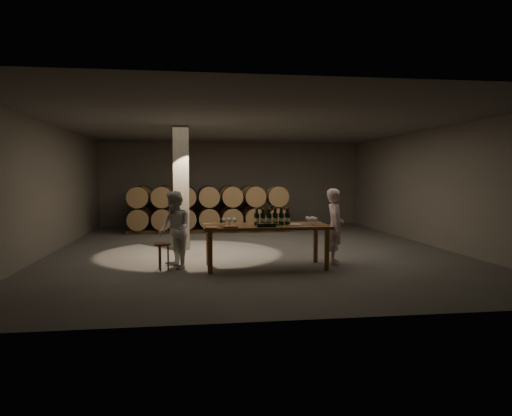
{
  "coord_description": "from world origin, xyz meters",
  "views": [
    {
      "loc": [
        -1.5,
        -11.8,
        1.91
      ],
      "look_at": [
        0.09,
        -0.34,
        1.1
      ],
      "focal_mm": 32.0,
      "sensor_mm": 36.0,
      "label": 1
    }
  ],
  "objects": [
    {
      "name": "pen",
      "position": [
        -0.77,
        -2.95,
        0.91
      ],
      "size": [
        0.14,
        0.05,
        0.01
      ],
      "primitive_type": "cylinder",
      "rotation": [
        0.0,
        1.57,
        -0.27
      ],
      "color": "black",
      "rests_on": "tasting_table"
    },
    {
      "name": "plate",
      "position": [
        0.58,
        -2.59,
        0.91
      ],
      "size": [
        0.31,
        0.31,
        0.02
      ],
      "primitive_type": "cylinder",
      "color": "silver",
      "rests_on": "tasting_table"
    },
    {
      "name": "stool",
      "position": [
        -2.12,
        -2.49,
        0.45
      ],
      "size": [
        0.33,
        0.33,
        0.55
      ],
      "rotation": [
        0.0,
        0.0,
        -0.34
      ],
      "color": "brown",
      "rests_on": "ground"
    },
    {
      "name": "glass_cluster_right",
      "position": [
        0.96,
        -2.53,
        1.01
      ],
      "size": [
        0.19,
        0.41,
        0.16
      ],
      "color": "silver",
      "rests_on": "tasting_table"
    },
    {
      "name": "bottle_cluster",
      "position": [
        0.13,
        -2.49,
        1.03
      ],
      "size": [
        0.74,
        0.24,
        0.36
      ],
      "color": "black",
      "rests_on": "tasting_table"
    },
    {
      "name": "notebook_near",
      "position": [
        -0.78,
        -2.88,
        0.92
      ],
      "size": [
        0.29,
        0.24,
        0.03
      ],
      "primitive_type": "cube",
      "rotation": [
        0.0,
        0.0,
        0.08
      ],
      "color": "olive",
      "rests_on": "tasting_table"
    },
    {
      "name": "tasting_table",
      "position": [
        0.0,
        -2.5,
        0.8
      ],
      "size": [
        2.6,
        1.1,
        0.9
      ],
      "color": "brown",
      "rests_on": "ground"
    },
    {
      "name": "person_woman",
      "position": [
        -1.88,
        -2.28,
        0.81
      ],
      "size": [
        0.87,
        0.96,
        1.61
      ],
      "primitive_type": "imported",
      "rotation": [
        0.0,
        0.0,
        -1.16
      ],
      "color": "silver",
      "rests_on": "ground"
    },
    {
      "name": "glass_cluster_left",
      "position": [
        -0.77,
        -2.57,
        1.01
      ],
      "size": [
        0.3,
        0.3,
        0.16
      ],
      "color": "silver",
      "rests_on": "tasting_table"
    },
    {
      "name": "barrel_stack_front",
      "position": [
        -0.96,
        3.8,
        0.83
      ],
      "size": [
        5.48,
        0.95,
        1.57
      ],
      "color": "brown",
      "rests_on": "ground"
    },
    {
      "name": "barrel_stack_back",
      "position": [
        -1.35,
        5.2,
        0.83
      ],
      "size": [
        4.7,
        0.95,
        1.57
      ],
      "color": "brown",
      "rests_on": "ground"
    },
    {
      "name": "person_man",
      "position": [
        1.56,
        -2.25,
        0.82
      ],
      "size": [
        0.5,
        0.66,
        1.64
      ],
      "primitive_type": "imported",
      "rotation": [
        0.0,
        0.0,
        1.37
      ],
      "color": "white",
      "rests_on": "ground"
    },
    {
      "name": "room",
      "position": [
        -1.8,
        0.2,
        1.6
      ],
      "size": [
        12.0,
        12.0,
        12.0
      ],
      "color": "#4B4946",
      "rests_on": "ground"
    },
    {
      "name": "notebook_corner",
      "position": [
        -1.15,
        -2.94,
        0.91
      ],
      "size": [
        0.24,
        0.3,
        0.02
      ],
      "primitive_type": "cube",
      "rotation": [
        0.0,
        0.0,
        -0.11
      ],
      "color": "olive",
      "rests_on": "tasting_table"
    },
    {
      "name": "lying_bottles",
      "position": [
        -0.05,
        -2.9,
        0.94
      ],
      "size": [
        0.48,
        0.08,
        0.08
      ],
      "color": "black",
      "rests_on": "tasting_table"
    }
  ]
}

